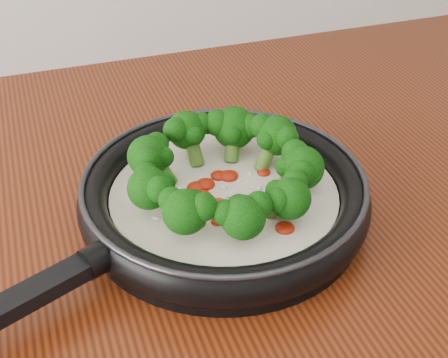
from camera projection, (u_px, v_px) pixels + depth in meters
name	position (u px, v px, depth m)	size (l,w,h in m)	color
skillet	(222.00, 192.00, 0.65)	(0.52, 0.42, 0.09)	black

